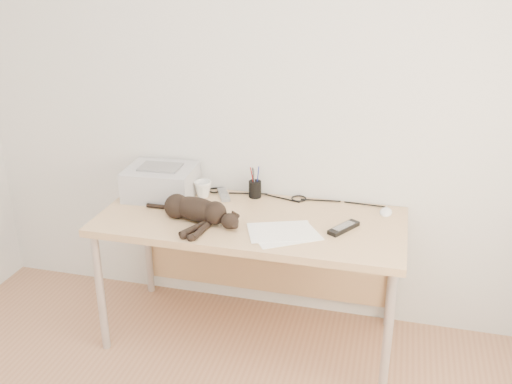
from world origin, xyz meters
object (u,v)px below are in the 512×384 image
(mug, at_px, (203,189))
(mouse, at_px, (386,210))
(cat, at_px, (194,210))
(desk, at_px, (255,234))
(printer, at_px, (161,182))
(pen_cup, at_px, (255,189))

(mug, distance_m, mouse, 1.02)
(cat, bearing_deg, mug, 115.47)
(desk, height_order, mouse, mouse)
(mouse, bearing_deg, desk, -164.17)
(desk, xyz_separation_m, mouse, (0.68, 0.16, 0.15))
(printer, bearing_deg, cat, -42.57)
(cat, xyz_separation_m, mug, (-0.06, 0.32, -0.01))
(desk, xyz_separation_m, printer, (-0.57, 0.08, 0.22))
(printer, bearing_deg, mug, 10.78)
(cat, height_order, mug, cat)
(printer, bearing_deg, desk, -8.36)
(printer, xyz_separation_m, mouse, (1.25, 0.07, -0.07))
(desk, xyz_separation_m, mug, (-0.34, 0.13, 0.18))
(desk, distance_m, printer, 0.62)
(cat, relative_size, pen_cup, 3.17)
(mug, distance_m, pen_cup, 0.30)
(pen_cup, bearing_deg, mug, -166.50)
(cat, bearing_deg, pen_cup, 73.90)
(desk, height_order, pen_cup, pen_cup)
(printer, height_order, cat, printer)
(cat, bearing_deg, desk, 48.59)
(printer, bearing_deg, pen_cup, 12.29)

